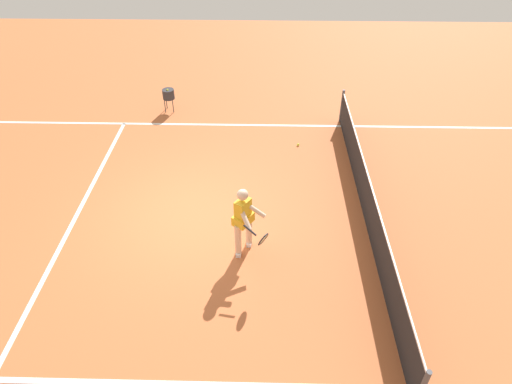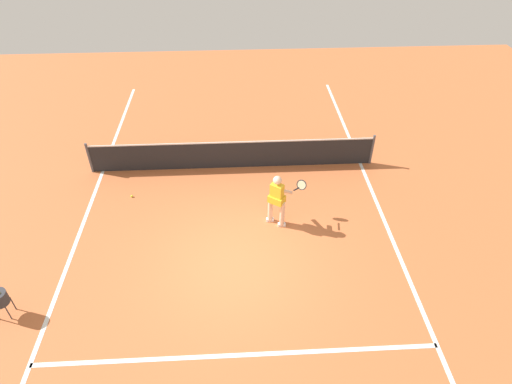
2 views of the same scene
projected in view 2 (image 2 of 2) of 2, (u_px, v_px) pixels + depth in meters
ground_plane at (235, 262)px, 10.63m from camera, size 28.14×28.14×0.00m
service_line_marking at (237, 355)px, 8.68m from camera, size 8.11×0.10×0.01m
sideline_left_marking at (66, 268)px, 10.46m from camera, size 0.10×19.64×0.01m
sideline_right_marking at (399, 255)px, 10.80m from camera, size 0.10×19.64×0.01m
court_net at (233, 155)px, 13.46m from camera, size 8.79×0.08×1.02m
tennis_player at (278, 198)px, 11.21m from camera, size 1.09×0.76×1.55m
tennis_ball_near at (132, 196)px, 12.57m from camera, size 0.07×0.07×0.07m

